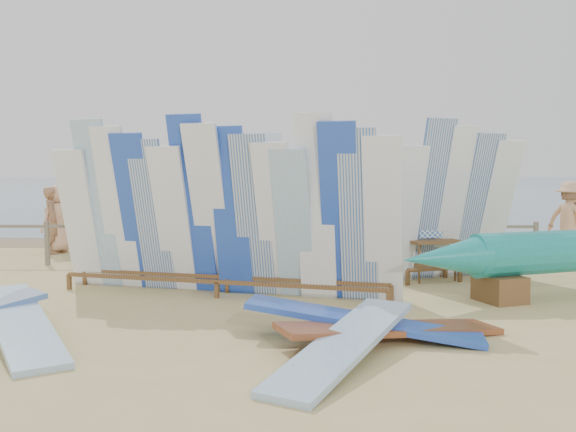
{
  "coord_description": "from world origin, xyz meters",
  "views": [
    {
      "loc": [
        1.08,
        -9.38,
        1.89
      ],
      "look_at": [
        0.96,
        1.93,
        1.09
      ],
      "focal_mm": 38.0,
      "sensor_mm": 36.0,
      "label": 1
    }
  ],
  "objects_px": {
    "side_surfboard_rack": "(454,209)",
    "beach_chair_left": "(273,248)",
    "flat_board_b": "(345,361)",
    "beachgoer_9": "(422,215)",
    "beachgoer_5": "(246,211)",
    "beachgoer_8": "(491,214)",
    "beachgoer_6": "(276,219)",
    "beachgoer_0": "(57,219)",
    "beachgoer_4": "(222,216)",
    "stroller": "(330,239)",
    "vendor_table": "(430,258)",
    "flat_board_c": "(392,341)",
    "main_surfboard_rack": "(221,216)",
    "beach_chair_right": "(319,246)",
    "beachgoer_11": "(74,213)",
    "flat_board_a": "(21,341)",
    "beachgoer_1": "(52,220)",
    "flat_board_d": "(363,338)",
    "beachgoer_extra_0": "(570,219)"
  },
  "relations": [
    {
      "from": "side_surfboard_rack",
      "to": "beach_chair_left",
      "type": "height_order",
      "value": "side_surfboard_rack"
    },
    {
      "from": "flat_board_b",
      "to": "beachgoer_9",
      "type": "distance_m",
      "value": 10.55
    },
    {
      "from": "beachgoer_5",
      "to": "beachgoer_8",
      "type": "height_order",
      "value": "beachgoer_8"
    },
    {
      "from": "beachgoer_6",
      "to": "beachgoer_0",
      "type": "xyz_separation_m",
      "value": [
        -5.19,
        -0.23,
        0.01
      ]
    },
    {
      "from": "beachgoer_4",
      "to": "stroller",
      "type": "bearing_deg",
      "value": 125.47
    },
    {
      "from": "vendor_table",
      "to": "flat_board_b",
      "type": "bearing_deg",
      "value": -131.55
    },
    {
      "from": "flat_board_c",
      "to": "beachgoer_0",
      "type": "distance_m",
      "value": 10.15
    },
    {
      "from": "flat_board_c",
      "to": "stroller",
      "type": "distance_m",
      "value": 6.91
    },
    {
      "from": "beachgoer_6",
      "to": "beachgoer_8",
      "type": "xyz_separation_m",
      "value": [
        5.07,
        -0.21,
        0.14
      ]
    },
    {
      "from": "beachgoer_5",
      "to": "beachgoer_9",
      "type": "bearing_deg",
      "value": -112.5
    },
    {
      "from": "main_surfboard_rack",
      "to": "beachgoer_8",
      "type": "relative_size",
      "value": 2.96
    },
    {
      "from": "main_surfboard_rack",
      "to": "beachgoer_5",
      "type": "bearing_deg",
      "value": 106.47
    },
    {
      "from": "flat_board_c",
      "to": "beachgoer_6",
      "type": "bearing_deg",
      "value": -11.59
    },
    {
      "from": "beach_chair_right",
      "to": "vendor_table",
      "type": "bearing_deg",
      "value": -48.03
    },
    {
      "from": "beachgoer_11",
      "to": "beachgoer_4",
      "type": "bearing_deg",
      "value": -77.76
    },
    {
      "from": "flat_board_c",
      "to": "flat_board_b",
      "type": "xyz_separation_m",
      "value": [
        -0.6,
        -0.74,
        0.0
      ]
    },
    {
      "from": "main_surfboard_rack",
      "to": "flat_board_a",
      "type": "bearing_deg",
      "value": -112.06
    },
    {
      "from": "beach_chair_right",
      "to": "beachgoer_8",
      "type": "xyz_separation_m",
      "value": [
        4.08,
        0.9,
        0.65
      ]
    },
    {
      "from": "beachgoer_8",
      "to": "vendor_table",
      "type": "bearing_deg",
      "value": 171.09
    },
    {
      "from": "beach_chair_left",
      "to": "beachgoer_1",
      "type": "bearing_deg",
      "value": 156.29
    },
    {
      "from": "side_surfboard_rack",
      "to": "beachgoer_0",
      "type": "relative_size",
      "value": 1.74
    },
    {
      "from": "flat_board_c",
      "to": "beachgoer_0",
      "type": "bearing_deg",
      "value": 18.93
    },
    {
      "from": "flat_board_d",
      "to": "beach_chair_right",
      "type": "height_order",
      "value": "beach_chair_right"
    },
    {
      "from": "flat_board_c",
      "to": "beach_chair_right",
      "type": "relative_size",
      "value": 2.81
    },
    {
      "from": "flat_board_d",
      "to": "beach_chair_right",
      "type": "distance_m",
      "value": 6.58
    },
    {
      "from": "main_surfboard_rack",
      "to": "beachgoer_5",
      "type": "relative_size",
      "value": 3.24
    },
    {
      "from": "beachgoer_5",
      "to": "flat_board_b",
      "type": "bearing_deg",
      "value": 171.48
    },
    {
      "from": "stroller",
      "to": "flat_board_d",
      "type": "bearing_deg",
      "value": -89.18
    },
    {
      "from": "flat_board_a",
      "to": "beachgoer_0",
      "type": "xyz_separation_m",
      "value": [
        -2.54,
        7.6,
        0.81
      ]
    },
    {
      "from": "main_surfboard_rack",
      "to": "beach_chair_left",
      "type": "xyz_separation_m",
      "value": [
        0.65,
        3.89,
        -0.98
      ]
    },
    {
      "from": "beachgoer_11",
      "to": "beachgoer_extra_0",
      "type": "relative_size",
      "value": 1.03
    },
    {
      "from": "flat_board_d",
      "to": "beachgoer_4",
      "type": "height_order",
      "value": "beachgoer_4"
    },
    {
      "from": "side_surfboard_rack",
      "to": "beach_chair_right",
      "type": "xyz_separation_m",
      "value": [
        -2.24,
        2.73,
        -0.99
      ]
    },
    {
      "from": "main_surfboard_rack",
      "to": "beach_chair_right",
      "type": "height_order",
      "value": "main_surfboard_rack"
    },
    {
      "from": "beach_chair_left",
      "to": "beachgoer_4",
      "type": "xyz_separation_m",
      "value": [
        -1.2,
        0.78,
        0.64
      ]
    },
    {
      "from": "beach_chair_right",
      "to": "beachgoer_11",
      "type": "bearing_deg",
      "value": 170.26
    },
    {
      "from": "beachgoer_9",
      "to": "beachgoer_11",
      "type": "bearing_deg",
      "value": 20.43
    },
    {
      "from": "beachgoer_5",
      "to": "stroller",
      "type": "bearing_deg",
      "value": -161.39
    },
    {
      "from": "flat_board_b",
      "to": "stroller",
      "type": "distance_m",
      "value": 7.65
    },
    {
      "from": "flat_board_b",
      "to": "beachgoer_9",
      "type": "xyz_separation_m",
      "value": [
        2.87,
        10.12,
        0.79
      ]
    },
    {
      "from": "stroller",
      "to": "beachgoer_11",
      "type": "bearing_deg",
      "value": 165.67
    },
    {
      "from": "stroller",
      "to": "beachgoer_0",
      "type": "distance_m",
      "value": 6.49
    },
    {
      "from": "side_surfboard_rack",
      "to": "vendor_table",
      "type": "distance_m",
      "value": 0.97
    },
    {
      "from": "beachgoer_5",
      "to": "beachgoer_extra_0",
      "type": "bearing_deg",
      "value": -129.51
    },
    {
      "from": "main_surfboard_rack",
      "to": "stroller",
      "type": "height_order",
      "value": "main_surfboard_rack"
    },
    {
      "from": "flat_board_a",
      "to": "beachgoer_1",
      "type": "height_order",
      "value": "beachgoer_1"
    },
    {
      "from": "main_surfboard_rack",
      "to": "beachgoer_11",
      "type": "xyz_separation_m",
      "value": [
        -4.5,
        6.13,
        -0.36
      ]
    },
    {
      "from": "flat_board_d",
      "to": "stroller",
      "type": "distance_m",
      "value": 6.81
    },
    {
      "from": "beach_chair_left",
      "to": "beach_chair_right",
      "type": "relative_size",
      "value": 0.92
    },
    {
      "from": "vendor_table",
      "to": "flat_board_c",
      "type": "relative_size",
      "value": 0.43
    }
  ]
}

